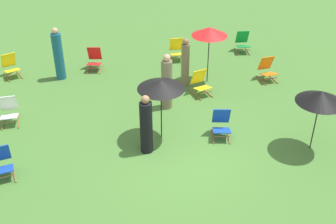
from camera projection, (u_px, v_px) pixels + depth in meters
The scene contains 17 objects.
ground_plane at pixel (181, 151), 11.42m from camera, with size 40.00×40.00×0.00m, color #477A33.
deckchair_0 at pixel (177, 50), 16.15m from camera, with size 0.60×0.83×0.83m.
deckchair_1 at pixel (2, 163), 10.39m from camera, with size 0.56×0.81×0.83m.
deckchair_2 at pixel (267, 70), 14.74m from camera, with size 0.48×0.76×0.83m.
deckchair_3 at pixel (221, 124), 11.83m from camera, with size 0.68×0.87×0.83m.
deckchair_4 at pixel (243, 43), 16.78m from camera, with size 0.62×0.84×0.83m.
deckchair_5 at pixel (200, 83), 13.88m from camera, with size 0.61×0.84×0.83m.
deckchair_6 at pixel (11, 66), 14.96m from camera, with size 0.68×0.87×0.83m.
deckchair_8 at pixel (94, 60), 15.43m from camera, with size 0.67×0.86×0.83m.
deckchair_9 at pixel (9, 111), 12.43m from camera, with size 0.51×0.78×0.83m.
umbrella_0 at pixel (321, 97), 10.70m from camera, with size 1.23×1.23×1.74m.
umbrella_1 at pixel (161, 85), 11.08m from camera, with size 1.26×1.26×1.78m.
umbrella_2 at pixel (210, 31), 13.82m from camera, with size 1.18×1.18×1.97m.
person_0 at pixel (167, 83), 12.90m from camera, with size 0.47×0.47×1.78m.
person_1 at pixel (146, 126), 11.01m from camera, with size 0.34×0.34×1.68m.
person_2 at pixel (58, 55), 14.55m from camera, with size 0.47×0.47×1.85m.
person_3 at pixel (185, 63), 14.18m from camera, with size 0.36×0.36×1.67m.
Camera 1 is at (-2.88, -8.70, 6.90)m, focal length 45.73 mm.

